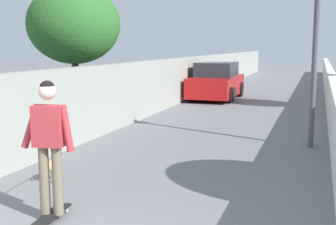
{
  "coord_description": "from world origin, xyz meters",
  "views": [
    {
      "loc": [
        -3.14,
        -2.38,
        2.23
      ],
      "look_at": [
        4.53,
        0.24,
        1.0
      ],
      "focal_mm": 47.26,
      "sensor_mm": 36.0,
      "label": 1
    }
  ],
  "objects_px": {
    "person_skateboarder": "(49,137)",
    "dog": "(54,164)",
    "skateboard": "(52,215)",
    "tree_left_mid": "(74,25)",
    "lamp_post": "(317,15)",
    "car_near": "(216,82)"
  },
  "relations": [
    {
      "from": "person_skateboarder",
      "to": "dog",
      "type": "height_order",
      "value": "person_skateboarder"
    },
    {
      "from": "skateboard",
      "to": "dog",
      "type": "relative_size",
      "value": 0.47
    },
    {
      "from": "tree_left_mid",
      "to": "lamp_post",
      "type": "distance_m",
      "value": 6.23
    },
    {
      "from": "dog",
      "to": "car_near",
      "type": "bearing_deg",
      "value": -0.24
    },
    {
      "from": "lamp_post",
      "to": "person_skateboarder",
      "type": "distance_m",
      "value": 6.48
    },
    {
      "from": "skateboard",
      "to": "person_skateboarder",
      "type": "xyz_separation_m",
      "value": [
        -0.0,
        -0.0,
        1.03
      ]
    },
    {
      "from": "lamp_post",
      "to": "tree_left_mid",
      "type": "bearing_deg",
      "value": 84.97
    },
    {
      "from": "skateboard",
      "to": "car_near",
      "type": "height_order",
      "value": "car_near"
    },
    {
      "from": "tree_left_mid",
      "to": "dog",
      "type": "relative_size",
      "value": 2.2
    },
    {
      "from": "lamp_post",
      "to": "skateboard",
      "type": "relative_size",
      "value": 5.09
    },
    {
      "from": "person_skateboarder",
      "to": "car_near",
      "type": "relative_size",
      "value": 0.45
    },
    {
      "from": "tree_left_mid",
      "to": "car_near",
      "type": "bearing_deg",
      "value": -16.62
    },
    {
      "from": "skateboard",
      "to": "dog",
      "type": "height_order",
      "value": "dog"
    },
    {
      "from": "dog",
      "to": "lamp_post",
      "type": "bearing_deg",
      "value": -45.33
    },
    {
      "from": "car_near",
      "to": "tree_left_mid",
      "type": "bearing_deg",
      "value": 163.38
    },
    {
      "from": "skateboard",
      "to": "dog",
      "type": "bearing_deg",
      "value": 32.4
    },
    {
      "from": "dog",
      "to": "skateboard",
      "type": "bearing_deg",
      "value": -147.6
    },
    {
      "from": "tree_left_mid",
      "to": "car_near",
      "type": "xyz_separation_m",
      "value": [
        7.55,
        -2.26,
        -2.07
      ]
    },
    {
      "from": "skateboard",
      "to": "person_skateboarder",
      "type": "bearing_deg",
      "value": -168.69
    },
    {
      "from": "person_skateboarder",
      "to": "car_near",
      "type": "distance_m",
      "value": 13.56
    },
    {
      "from": "skateboard",
      "to": "dog",
      "type": "xyz_separation_m",
      "value": [
        1.47,
        0.93,
        0.21
      ]
    },
    {
      "from": "car_near",
      "to": "lamp_post",
      "type": "bearing_deg",
      "value": -153.98
    }
  ]
}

